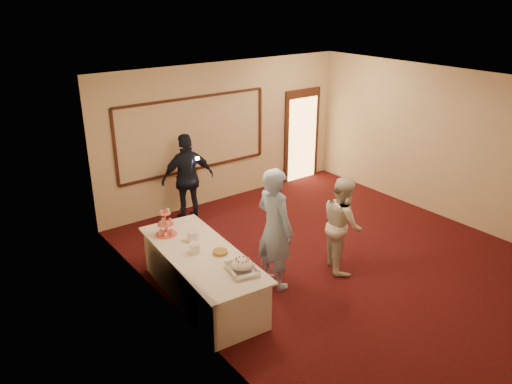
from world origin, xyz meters
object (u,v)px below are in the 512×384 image
man (275,229)px  guest (188,178)px  plate_stack_a (195,248)px  tart (220,253)px  buffet_table (202,275)px  pavlova_tray (242,266)px  plate_stack_b (193,236)px  cupcake_stand (166,224)px  woman (342,224)px

man → guest: size_ratio=1.08×
plate_stack_a → tart: (0.27, -0.27, -0.05)m
man → buffet_table: bearing=68.4°
buffet_table → pavlova_tray: size_ratio=4.76×
pavlova_tray → guest: bearing=72.8°
man → guest: 2.87m
tart → guest: size_ratio=0.14×
buffet_table → man: 1.30m
plate_stack_a → guest: size_ratio=0.09×
plate_stack_a → plate_stack_b: plate_stack_b is taller
cupcake_stand → tart: bearing=-71.8°
pavlova_tray → plate_stack_a: pavlova_tray is taller
tart → guest: bearing=69.7°
pavlova_tray → guest: guest is taller
pavlova_tray → woman: woman is taller
pavlova_tray → tart: size_ratio=2.19×
tart → plate_stack_a: bearing=135.7°
cupcake_stand → woman: (2.45, -1.44, -0.14)m
buffet_table → cupcake_stand: cupcake_stand is taller
plate_stack_a → man: 1.25m
plate_stack_b → woman: bearing=-24.5°
cupcake_stand → guest: (1.35, 1.69, -0.04)m
cupcake_stand → plate_stack_b: (0.24, -0.43, -0.10)m
plate_stack_a → plate_stack_b: (0.17, 0.34, 0.01)m
plate_stack_b → tart: (0.10, -0.61, -0.05)m
cupcake_stand → plate_stack_b: size_ratio=2.59×
buffet_table → woman: woman is taller
plate_stack_b → guest: bearing=62.3°
plate_stack_a → tart: 0.38m
buffet_table → tart: tart is taller
tart → man: size_ratio=0.13×
pavlova_tray → woman: (2.13, 0.18, -0.05)m
pavlova_tray → woman: size_ratio=0.34×
buffet_table → pavlova_tray: (0.18, -0.79, 0.46)m
tart → woman: woman is taller
woman → guest: 3.31m
cupcake_stand → man: size_ratio=0.25×
plate_stack_b → pavlova_tray: bearing=-85.9°
buffet_table → guest: (1.20, 2.51, 0.52)m
cupcake_stand → plate_stack_b: 0.50m
plate_stack_a → guest: 2.77m
buffet_table → pavlova_tray: 0.93m
pavlova_tray → tart: bearing=88.1°
buffet_table → plate_stack_a: size_ratio=15.57×
cupcake_stand → buffet_table: bearing=-80.3°
tart → guest: (1.01, 2.72, 0.11)m
plate_stack_b → buffet_table: bearing=-103.5°
plate_stack_a → woman: bearing=-15.6°
tart → man: man is taller
buffet_table → plate_stack_a: plate_stack_a is taller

